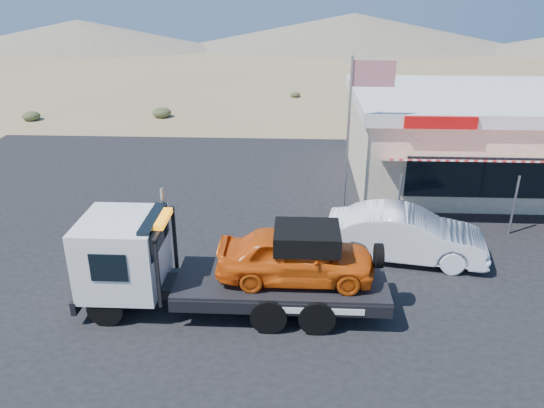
# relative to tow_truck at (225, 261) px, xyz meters

# --- Properties ---
(ground) EXTENTS (120.00, 120.00, 0.00)m
(ground) POSITION_rel_tow_truck_xyz_m (-0.99, 1.71, -1.47)
(ground) COLOR olive
(ground) RESTS_ON ground
(asphalt_lot) EXTENTS (32.00, 24.00, 0.02)m
(asphalt_lot) POSITION_rel_tow_truck_xyz_m (1.01, 4.71, -1.46)
(asphalt_lot) COLOR black
(asphalt_lot) RESTS_ON ground
(tow_truck) EXTENTS (8.17, 2.42, 2.73)m
(tow_truck) POSITION_rel_tow_truck_xyz_m (0.00, 0.00, 0.00)
(tow_truck) COLOR black
(tow_truck) RESTS_ON asphalt_lot
(white_sedan) EXTENTS (5.27, 2.58, 1.66)m
(white_sedan) POSITION_rel_tow_truck_xyz_m (5.41, 3.06, -0.62)
(white_sedan) COLOR white
(white_sedan) RESTS_ON asphalt_lot
(jerky_store) EXTENTS (10.40, 9.97, 3.90)m
(jerky_store) POSITION_rel_tow_truck_xyz_m (9.51, 10.68, 0.52)
(jerky_store) COLOR #BCAD8E
(jerky_store) RESTS_ON asphalt_lot
(flagpole) EXTENTS (1.55, 0.10, 6.00)m
(flagpole) POSITION_rel_tow_truck_xyz_m (3.94, 6.21, 2.29)
(flagpole) COLOR #99999E
(flagpole) RESTS_ON asphalt_lot
(distant_hills) EXTENTS (126.00, 48.00, 4.20)m
(distant_hills) POSITION_rel_tow_truck_xyz_m (-10.76, 56.85, 0.42)
(distant_hills) COLOR #726B59
(distant_hills) RESTS_ON ground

